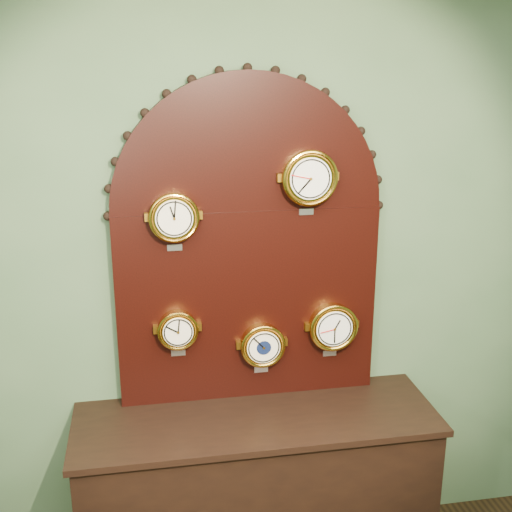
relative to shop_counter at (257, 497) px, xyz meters
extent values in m
plane|color=#496847|center=(0.00, 0.27, 1.00)|extent=(4.00, 0.00, 4.00)
cube|color=black|center=(0.00, 0.00, 0.00)|extent=(1.60, 0.50, 0.80)
cube|color=black|center=(0.00, 0.22, 0.88)|extent=(1.20, 0.06, 0.90)
cylinder|color=black|center=(0.00, 0.22, 1.33)|extent=(1.20, 0.06, 1.20)
cylinder|color=gold|center=(-0.33, 0.16, 1.33)|extent=(0.20, 0.08, 0.20)
torus|color=gold|center=(-0.33, 0.13, 1.33)|extent=(0.22, 0.02, 0.22)
cylinder|color=white|center=(-0.33, 0.12, 1.33)|extent=(0.16, 0.01, 0.16)
cube|color=silver|center=(-0.33, 0.19, 1.19)|extent=(0.06, 0.01, 0.03)
cylinder|color=gold|center=(0.26, 0.16, 1.48)|extent=(0.23, 0.08, 0.23)
torus|color=gold|center=(0.26, 0.13, 1.48)|extent=(0.25, 0.02, 0.25)
cylinder|color=white|center=(0.26, 0.12, 1.48)|extent=(0.18, 0.01, 0.18)
cube|color=silver|center=(0.26, 0.19, 1.32)|extent=(0.07, 0.01, 0.03)
cylinder|color=gold|center=(-0.33, 0.16, 0.81)|extent=(0.17, 0.08, 0.17)
torus|color=gold|center=(-0.33, 0.13, 0.81)|extent=(0.18, 0.02, 0.18)
cylinder|color=white|center=(-0.33, 0.12, 0.81)|extent=(0.14, 0.01, 0.14)
cube|color=silver|center=(-0.33, 0.19, 0.68)|extent=(0.06, 0.01, 0.03)
cylinder|color=gold|center=(0.05, 0.16, 0.71)|extent=(0.19, 0.08, 0.19)
torus|color=gold|center=(0.05, 0.13, 0.71)|extent=(0.21, 0.02, 0.21)
cylinder|color=white|center=(0.05, 0.12, 0.71)|extent=(0.16, 0.01, 0.16)
cube|color=silver|center=(0.05, 0.19, 0.57)|extent=(0.07, 0.01, 0.03)
cylinder|color=#0D173A|center=(0.05, 0.12, 0.71)|extent=(0.07, 0.00, 0.07)
cylinder|color=gold|center=(0.39, 0.16, 0.77)|extent=(0.21, 0.08, 0.21)
torus|color=gold|center=(0.39, 0.13, 0.77)|extent=(0.23, 0.02, 0.23)
cylinder|color=white|center=(0.39, 0.12, 0.77)|extent=(0.17, 0.01, 0.17)
cube|color=silver|center=(0.39, 0.19, 0.62)|extent=(0.06, 0.01, 0.03)
camera|label=1|loc=(-0.46, -2.55, 1.99)|focal=45.72mm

